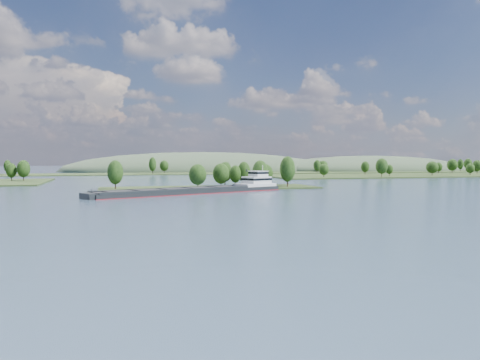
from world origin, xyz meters
name	(u,v)px	position (x,y,z in m)	size (l,w,h in m)	color
ground	(247,199)	(0.00, 120.00, 0.00)	(1800.00, 1800.00, 0.00)	#394D63
tree_island	(227,179)	(7.56, 179.01, 4.40)	(100.00, 32.10, 15.58)	#233417
right_bank	(449,174)	(231.53, 299.48, 1.04)	(320.00, 90.00, 15.25)	#233417
back_shoreline	(170,173)	(9.31, 399.81, 0.74)	(900.00, 60.00, 16.04)	#233417
hill_east	(370,170)	(260.00, 470.00, 0.00)	(260.00, 140.00, 36.00)	#364831
hill_west	(203,171)	(60.00, 500.00, 0.00)	(320.00, 160.00, 44.00)	#364831
cargo_barge	(204,189)	(-8.63, 152.19, 1.46)	(82.36, 43.22, 11.55)	black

